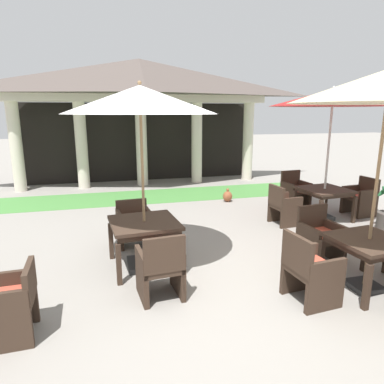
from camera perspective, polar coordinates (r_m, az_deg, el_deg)
The scene contains 17 objects.
ground_plane at distance 5.04m, azimuth 1.38°, elevation -15.23°, with size 60.00×60.00×0.00m, color gray.
background_pavilion at distance 11.53m, azimuth -8.76°, elevation 16.36°, with size 8.72×2.44×4.00m.
lawn_strip at distance 10.01m, azimuth -7.07°, elevation -0.72°, with size 10.52×1.70×0.01m, color #47843D.
patio_table_near_foreground at distance 5.39m, azimuth -7.94°, elevation -5.81°, with size 1.10×1.10×0.75m.
patio_umbrella_near_foreground at distance 5.10m, azimuth -8.63°, elevation 14.56°, with size 2.23×2.23×2.83m.
patio_chair_near_foreground_south at distance 4.58m, azimuth -5.25°, elevation -12.46°, with size 0.59×0.61×0.92m.
patio_chair_near_foreground_north at distance 6.40m, azimuth -9.67°, elevation -5.21°, with size 0.63×0.55×0.81m.
patio_table_mid_left at distance 5.27m, azimuth 27.34°, elevation -7.95°, with size 0.98×0.98×0.73m.
patio_chair_mid_left_west at distance 4.73m, azimuth 18.95°, elevation -12.29°, with size 0.60×0.63×0.92m.
patio_chair_mid_left_north at distance 5.98m, azimuth 20.46°, elevation -7.05°, with size 0.63×0.62×0.90m.
patio_chair_mid_right_east at distance 4.31m, azimuth -28.16°, elevation -16.09°, with size 0.59×0.57×0.82m.
patio_table_far_back at distance 8.26m, azimuth 21.17°, elevation -0.10°, with size 1.06×1.06×0.71m.
patio_umbrella_far_back at distance 8.07m, azimuth 22.41°, elevation 14.18°, with size 2.67×2.67×2.92m.
patio_chair_far_back_north at distance 9.12m, azimuth 16.74°, elevation 0.15°, with size 0.62×0.62×0.92m.
patio_chair_far_back_east at distance 9.03m, azimuth 26.23°, elevation -0.86°, with size 0.61×0.64×0.88m.
patio_chair_far_back_west at distance 7.67m, azimuth 14.96°, elevation -2.32°, with size 0.56×0.60×0.87m.
terracotta_urn at distance 9.39m, azimuth 5.94°, elevation -0.70°, with size 0.25×0.25×0.37m.
Camera 1 is at (-1.22, -4.25, 2.40)m, focal length 32.05 mm.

